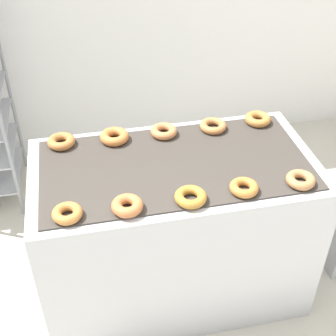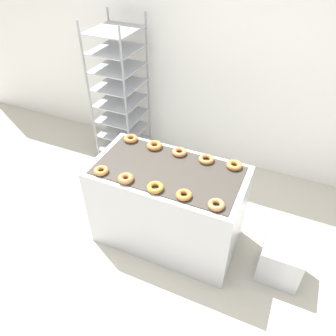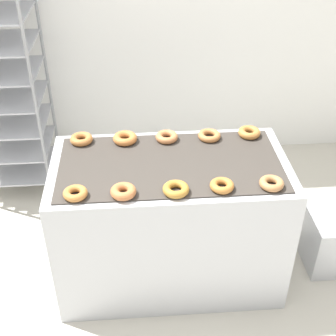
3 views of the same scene
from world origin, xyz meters
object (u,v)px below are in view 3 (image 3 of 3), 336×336
fryer_machine (170,222)px  donut_near_leftmost (75,193)px  donut_near_left (123,191)px  donut_far_center (167,137)px  baking_rack_cart (8,85)px  donut_near_center (176,189)px  donut_near_right (222,186)px  donut_far_left (125,138)px  donut_far_rightmost (249,132)px  donut_far_right (209,135)px  glaze_bin (334,240)px  donut_far_leftmost (81,139)px  donut_near_rightmost (272,183)px

fryer_machine → donut_near_leftmost: bearing=-152.5°
donut_near_left → donut_far_center: bearing=63.5°
fryer_machine → baking_rack_cart: 1.60m
donut_near_left → donut_near_center: size_ratio=0.96×
donut_near_center → donut_near_right: size_ratio=1.08×
baking_rack_cart → donut_far_left: bearing=-43.9°
donut_near_center → donut_far_rightmost: donut_far_rightmost is taller
donut_near_leftmost → donut_near_right: size_ratio=0.99×
donut_far_right → donut_near_left: bearing=-134.9°
donut_far_right → donut_far_left: bearing=179.8°
glaze_bin → donut_far_left: size_ratio=2.64×
donut_near_right → donut_far_left: 0.71m
baking_rack_cart → donut_near_left: (0.84, -1.34, -0.00)m
donut_far_leftmost → donut_far_right: size_ratio=0.98×
donut_near_left → donut_near_right: (0.51, 0.01, -0.00)m
baking_rack_cart → donut_near_center: (1.11, -1.33, -0.01)m
fryer_machine → donut_far_center: bearing=89.9°
donut_near_center → donut_near_rightmost: bearing=1.3°
donut_far_left → donut_far_rightmost: size_ratio=1.06×
donut_far_rightmost → fryer_machine: bearing=-152.3°
donut_far_rightmost → donut_near_center: bearing=-133.1°
donut_far_left → fryer_machine: bearing=-45.3°
donut_near_right → donut_near_left: bearing=-178.4°
donut_near_leftmost → donut_near_rightmost: bearing=0.3°
donut_near_right → baking_rack_cart: bearing=135.5°
donut_near_left → fryer_machine: bearing=46.0°
baking_rack_cart → donut_near_right: baking_rack_cart is taller
donut_near_left → donut_near_rightmost: (0.77, 0.01, -0.00)m
fryer_machine → donut_near_leftmost: donut_near_leftmost is taller
donut_near_left → donut_far_rightmost: 0.93m
donut_near_center → donut_far_center: bearing=90.8°
donut_far_center → donut_far_left: bearing=-179.9°
donut_near_leftmost → fryer_machine: bearing=27.5°
fryer_machine → baking_rack_cart: size_ratio=0.77×
donut_near_left → donut_near_center: bearing=0.4°
donut_near_leftmost → donut_far_rightmost: size_ratio=0.92×
donut_far_left → donut_near_center: bearing=-63.6°
baking_rack_cart → donut_far_rightmost: baking_rack_cart is taller
donut_near_center → donut_near_right: donut_near_center is taller
fryer_machine → donut_far_right: bearing=44.3°
donut_near_center → donut_far_left: donut_far_left is taller
donut_far_right → donut_far_rightmost: size_ratio=1.01×
donut_near_right → donut_far_center: size_ratio=0.94×
donut_far_left → donut_far_center: (0.25, 0.00, -0.00)m
donut_near_leftmost → donut_near_right: bearing=0.6°
fryer_machine → donut_near_left: bearing=-134.0°
glaze_bin → donut_far_left: donut_far_left is taller
donut_far_left → donut_near_rightmost: bearing=-33.8°
donut_near_rightmost → donut_far_leftmost: (-1.01, 0.52, 0.00)m
glaze_bin → donut_far_right: 1.10m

